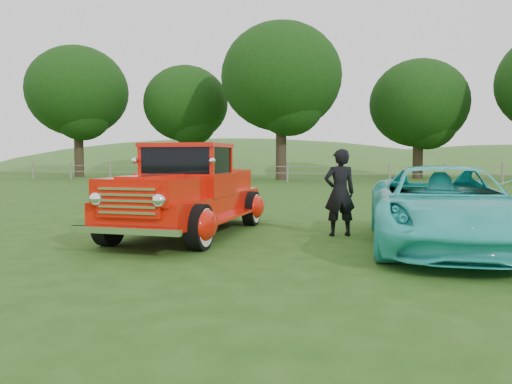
% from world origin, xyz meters
% --- Properties ---
extents(ground, '(140.00, 140.00, 0.00)m').
position_xyz_m(ground, '(0.00, 0.00, 0.00)').
color(ground, '#214713').
rests_on(ground, ground).
extents(distant_hills, '(116.00, 60.00, 18.00)m').
position_xyz_m(distant_hills, '(-4.08, 59.46, -4.55)').
color(distant_hills, '#2F5E22').
rests_on(distant_hills, ground).
extents(fence_line, '(48.00, 0.12, 1.20)m').
position_xyz_m(fence_line, '(0.00, 22.00, 0.60)').
color(fence_line, slate).
rests_on(fence_line, ground).
extents(tree_far_west, '(7.60, 7.60, 9.93)m').
position_xyz_m(tree_far_west, '(-20.00, 26.00, 6.49)').
color(tree_far_west, black).
rests_on(tree_far_west, ground).
extents(tree_mid_west, '(6.40, 6.40, 8.46)m').
position_xyz_m(tree_mid_west, '(-12.00, 28.00, 5.55)').
color(tree_mid_west, black).
rests_on(tree_mid_west, ground).
extents(tree_near_west, '(8.00, 8.00, 10.42)m').
position_xyz_m(tree_near_west, '(-4.00, 25.00, 6.80)').
color(tree_near_west, black).
rests_on(tree_near_west, ground).
extents(tree_near_east, '(6.80, 6.80, 8.33)m').
position_xyz_m(tree_near_east, '(5.00, 29.00, 5.25)').
color(tree_near_east, black).
rests_on(tree_near_east, ground).
extents(red_pickup, '(2.29, 5.01, 1.78)m').
position_xyz_m(red_pickup, '(-1.09, 1.23, 0.80)').
color(red_pickup, black).
rests_on(red_pickup, ground).
extents(teal_sedan, '(2.42, 5.00, 1.37)m').
position_xyz_m(teal_sedan, '(3.56, 0.90, 0.69)').
color(teal_sedan, '#33CDC5').
rests_on(teal_sedan, ground).
extents(man, '(0.71, 0.59, 1.67)m').
position_xyz_m(man, '(1.78, 1.79, 0.84)').
color(man, black).
rests_on(man, ground).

